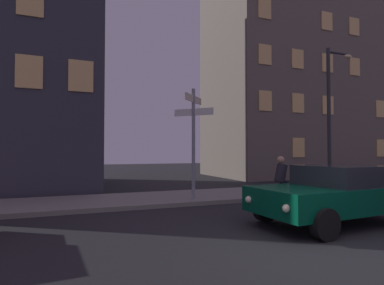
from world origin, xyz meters
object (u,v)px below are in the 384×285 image
(street_lamp, at_px, (332,106))
(cyclist, at_px, (282,184))
(signpost, at_px, (193,133))
(car_near_left, at_px, (336,193))

(street_lamp, distance_m, cyclist, 6.02)
(signpost, xyz_separation_m, car_near_left, (2.09, -4.11, -1.63))
(car_near_left, bearing_deg, signpost, 116.99)
(street_lamp, height_order, cyclist, street_lamp)
(signpost, height_order, street_lamp, street_lamp)
(cyclist, bearing_deg, signpost, 137.32)
(street_lamp, height_order, car_near_left, street_lamp)
(car_near_left, bearing_deg, street_lamp, 44.70)
(street_lamp, relative_size, car_near_left, 1.44)
(signpost, relative_size, car_near_left, 0.89)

